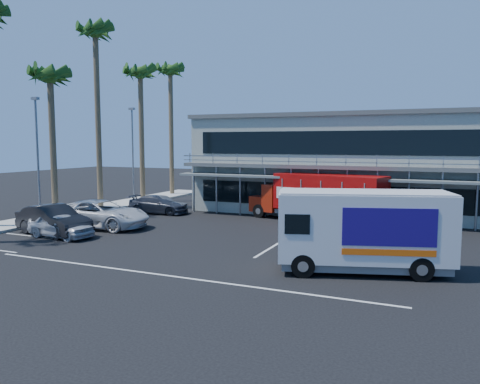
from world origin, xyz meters
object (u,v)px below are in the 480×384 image
at_px(white_van, 363,230).
at_px(parked_car_b, 54,220).
at_px(red_truck, 320,196).
at_px(parked_car_a, 61,225).

bearing_deg(white_van, parked_car_b, 160.06).
xyz_separation_m(white_van, parked_car_b, (-17.33, 0.85, -0.90)).
distance_m(red_truck, white_van, 11.96).
distance_m(white_van, parked_car_a, 16.42).
bearing_deg(white_van, red_truck, 95.00).
distance_m(white_van, parked_car_b, 17.37).
height_order(white_van, parked_car_a, white_van).
distance_m(parked_car_a, parked_car_b, 1.06).
bearing_deg(parked_car_b, parked_car_a, -102.91).
xyz_separation_m(parked_car_a, parked_car_b, (-0.95, 0.44, 0.16)).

